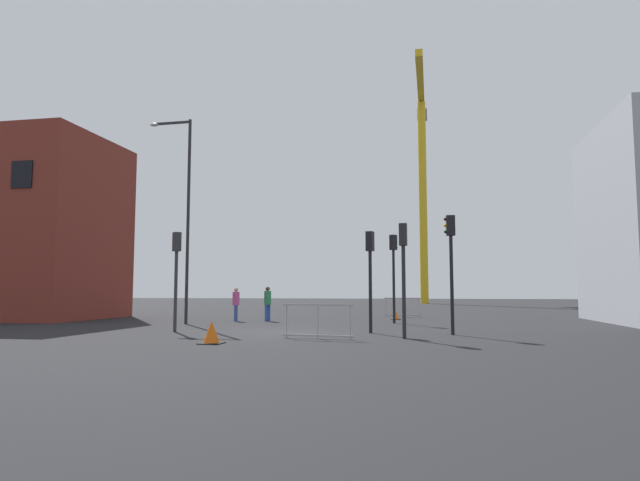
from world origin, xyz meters
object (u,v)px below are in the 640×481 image
(streetlamp_tall, at_px, (184,204))
(traffic_light_crosswalk, at_px, (451,254))
(pedestrian_waiting, at_px, (236,302))
(traffic_light_corner, at_px, (176,264))
(pedestrian_walking, at_px, (268,301))
(construction_crane, at_px, (422,161))
(traffic_light_verge, at_px, (370,264))
(traffic_light_median, at_px, (403,260))
(traffic_cone_on_verge, at_px, (396,315))
(traffic_cone_by_barrier, at_px, (212,333))
(traffic_light_far, at_px, (394,264))

(streetlamp_tall, bearing_deg, traffic_light_crosswalk, -18.74)
(pedestrian_waiting, bearing_deg, traffic_light_corner, -88.89)
(pedestrian_walking, bearing_deg, construction_crane, 78.32)
(traffic_light_verge, bearing_deg, traffic_light_median, -59.14)
(streetlamp_tall, xyz_separation_m, traffic_light_corner, (1.79, -4.46, -2.95))
(traffic_light_corner, distance_m, traffic_cone_on_verge, 12.64)
(traffic_cone_by_barrier, distance_m, traffic_cone_on_verge, 14.61)
(traffic_light_corner, relative_size, traffic_light_verge, 1.01)
(traffic_light_verge, bearing_deg, streetlamp_tall, 157.26)
(construction_crane, xyz_separation_m, traffic_light_far, (-1.39, -37.35, -13.50))
(streetlamp_tall, relative_size, traffic_light_far, 2.31)
(pedestrian_walking, bearing_deg, streetlamp_tall, -137.32)
(construction_crane, bearing_deg, traffic_light_far, -92.12)
(traffic_light_corner, xyz_separation_m, traffic_cone_on_verge, (7.47, 9.95, -2.24))
(traffic_light_median, xyz_separation_m, traffic_cone_on_verge, (-0.82, 11.28, -2.23))
(construction_crane, bearing_deg, traffic_light_median, -90.82)
(traffic_light_far, relative_size, traffic_light_verge, 1.13)
(construction_crane, relative_size, traffic_light_corner, 6.66)
(traffic_cone_by_barrier, bearing_deg, traffic_light_median, 26.30)
(traffic_light_corner, bearing_deg, traffic_light_far, 41.51)
(traffic_light_crosswalk, xyz_separation_m, traffic_light_verge, (-2.80, 0.24, -0.29))
(construction_crane, height_order, pedestrian_walking, construction_crane)
(streetlamp_tall, xyz_separation_m, pedestrian_walking, (3.15, 2.91, -4.43))
(construction_crane, height_order, traffic_light_median, construction_crane)
(pedestrian_waiting, bearing_deg, traffic_light_crosswalk, -33.08)
(streetlamp_tall, bearing_deg, pedestrian_waiting, 57.07)
(streetlamp_tall, bearing_deg, traffic_light_verge, -22.74)
(streetlamp_tall, bearing_deg, pedestrian_walking, 42.68)
(traffic_light_far, bearing_deg, pedestrian_waiting, 177.56)
(construction_crane, bearing_deg, traffic_cone_by_barrier, -97.08)
(traffic_light_crosswalk, bearing_deg, traffic_light_median, -130.06)
(traffic_light_corner, relative_size, traffic_cone_on_verge, 7.58)
(traffic_light_verge, bearing_deg, traffic_light_corner, -173.84)
(traffic_light_crosswalk, height_order, pedestrian_waiting, traffic_light_crosswalk)
(traffic_light_crosswalk, distance_m, pedestrian_walking, 11.04)
(traffic_light_verge, bearing_deg, traffic_light_far, 85.04)
(traffic_light_verge, xyz_separation_m, pedestrian_waiting, (-7.18, 6.25, -1.49))
(traffic_light_crosswalk, height_order, traffic_light_verge, traffic_light_crosswalk)
(traffic_light_verge, bearing_deg, pedestrian_walking, 130.67)
(pedestrian_waiting, bearing_deg, pedestrian_walking, 13.34)
(traffic_light_verge, distance_m, pedestrian_waiting, 9.64)
(traffic_cone_on_verge, bearing_deg, traffic_light_verge, -92.65)
(pedestrian_walking, bearing_deg, traffic_light_far, -6.30)
(pedestrian_waiting, bearing_deg, traffic_light_verge, -41.06)
(traffic_light_corner, xyz_separation_m, pedestrian_walking, (1.36, 7.37, -1.48))
(streetlamp_tall, height_order, traffic_light_far, streetlamp_tall)
(traffic_light_median, bearing_deg, construction_crane, 89.18)
(traffic_light_verge, relative_size, pedestrian_waiting, 2.20)
(streetlamp_tall, xyz_separation_m, traffic_cone_on_verge, (9.26, 5.49, -5.19))
(pedestrian_walking, distance_m, pedestrian_waiting, 1.54)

